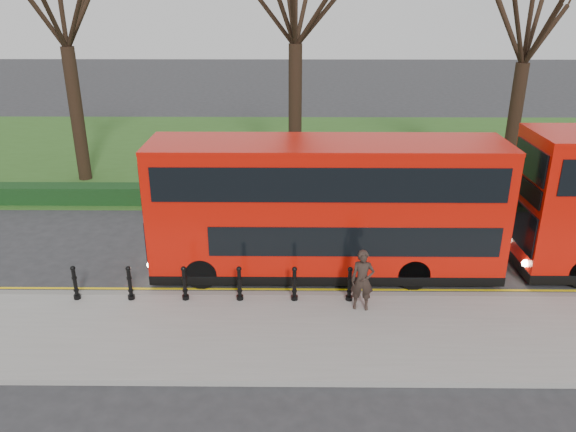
{
  "coord_description": "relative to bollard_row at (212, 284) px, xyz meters",
  "views": [
    {
      "loc": [
        1.91,
        -15.42,
        8.44
      ],
      "look_at": [
        1.76,
        0.5,
        2.0
      ],
      "focal_mm": 35.0,
      "sensor_mm": 36.0,
      "label": 1
    }
  ],
  "objects": [
    {
      "name": "ground",
      "position": [
        0.39,
        1.35,
        -0.65
      ],
      "size": [
        120.0,
        120.0,
        0.0
      ],
      "primitive_type": "plane",
      "color": "#28282B",
      "rests_on": "ground"
    },
    {
      "name": "pavement",
      "position": [
        0.39,
        -1.65,
        -0.57
      ],
      "size": [
        60.0,
        4.0,
        0.15
      ],
      "primitive_type": "cube",
      "color": "gray",
      "rests_on": "ground"
    },
    {
      "name": "kerb",
      "position": [
        0.39,
        0.35,
        -0.57
      ],
      "size": [
        60.0,
        0.25,
        0.16
      ],
      "primitive_type": "cube",
      "color": "slate",
      "rests_on": "ground"
    },
    {
      "name": "grass_verge",
      "position": [
        0.39,
        16.35,
        -0.62
      ],
      "size": [
        60.0,
        18.0,
        0.06
      ],
      "primitive_type": "cube",
      "color": "#2D521B",
      "rests_on": "ground"
    },
    {
      "name": "hedge",
      "position": [
        0.39,
        8.15,
        -0.25
      ],
      "size": [
        60.0,
        0.9,
        0.8
      ],
      "primitive_type": "cube",
      "color": "black",
      "rests_on": "ground"
    },
    {
      "name": "yellow_line_outer",
      "position": [
        0.39,
        0.65,
        -0.64
      ],
      "size": [
        60.0,
        0.1,
        0.01
      ],
      "primitive_type": "cube",
      "color": "yellow",
      "rests_on": "ground"
    },
    {
      "name": "yellow_line_inner",
      "position": [
        0.39,
        0.85,
        -0.64
      ],
      "size": [
        60.0,
        0.1,
        0.01
      ],
      "primitive_type": "cube",
      "color": "yellow",
      "rests_on": "ground"
    },
    {
      "name": "tree_right",
      "position": [
        12.39,
        11.35,
        6.56
      ],
      "size": [
        6.36,
        6.36,
        9.93
      ],
      "color": "black",
      "rests_on": "ground"
    },
    {
      "name": "bollard_row",
      "position": [
        0.0,
        0.0,
        0.0
      ],
      "size": [
        7.99,
        0.15,
        1.0
      ],
      "color": "black",
      "rests_on": "pavement"
    },
    {
      "name": "bus_lead",
      "position": [
        3.32,
        2.04,
        1.5
      ],
      "size": [
        10.74,
        2.47,
        4.27
      ],
      "color": "#C21005",
      "rests_on": "ground"
    },
    {
      "name": "pedestrian",
      "position": [
        4.22,
        -0.44,
        0.38
      ],
      "size": [
        0.68,
        0.49,
        1.76
      ],
      "primitive_type": "imported",
      "rotation": [
        0.0,
        0.0,
        -0.11
      ],
      "color": "black",
      "rests_on": "pavement"
    }
  ]
}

